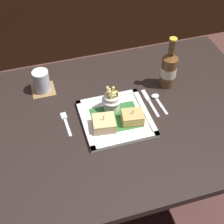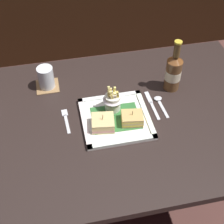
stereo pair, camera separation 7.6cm
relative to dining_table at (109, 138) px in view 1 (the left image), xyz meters
name	(u,v)px [view 1 (the left image)]	position (x,y,z in m)	size (l,w,h in m)	color
ground_plane	(109,207)	(0.00, 0.00, -0.62)	(6.00, 6.00, 0.00)	#54322C
dining_table	(109,138)	(0.00, 0.00, 0.00)	(1.36, 0.86, 0.74)	black
square_plate	(116,118)	(0.03, -0.01, 0.13)	(0.27, 0.27, 0.02)	white
sandwich_half_left	(104,123)	(-0.03, -0.05, 0.15)	(0.10, 0.09, 0.07)	#D1C37C
sandwich_half_right	(133,117)	(0.09, -0.05, 0.15)	(0.09, 0.08, 0.06)	tan
fries_cup	(112,100)	(0.03, 0.04, 0.19)	(0.08, 0.08, 0.12)	white
beer_bottle	(169,69)	(0.31, 0.13, 0.21)	(0.07, 0.07, 0.24)	brown
drink_coaster	(43,90)	(-0.23, 0.25, 0.12)	(0.10, 0.10, 0.00)	#957046
water_glass	(42,82)	(-0.23, 0.25, 0.17)	(0.07, 0.07, 0.10)	silver
fork	(66,123)	(-0.17, 0.02, 0.12)	(0.03, 0.14, 0.00)	silver
knife	(150,102)	(0.20, 0.04, 0.12)	(0.02, 0.18, 0.00)	silver
spoon	(157,99)	(0.23, 0.05, 0.13)	(0.03, 0.13, 0.01)	silver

